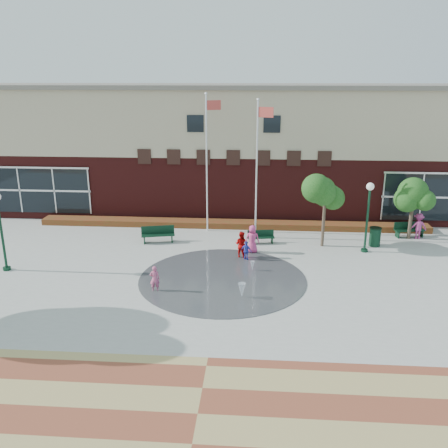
# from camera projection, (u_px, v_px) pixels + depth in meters

# --- Properties ---
(ground) EXTENTS (120.00, 120.00, 0.00)m
(ground) POSITION_uv_depth(u_px,v_px,m) (217.00, 307.00, 20.98)
(ground) COLOR #666056
(ground) RESTS_ON ground
(plaza_concrete) EXTENTS (46.00, 18.00, 0.01)m
(plaza_concrete) POSITION_uv_depth(u_px,v_px,m) (224.00, 271.00, 24.78)
(plaza_concrete) COLOR #A8A8A0
(plaza_concrete) RESTS_ON ground
(paver_band) EXTENTS (46.00, 6.00, 0.01)m
(paver_band) POSITION_uv_depth(u_px,v_px,m) (198.00, 414.00, 14.31)
(paver_band) COLOR brown
(paver_band) RESTS_ON ground
(splash_pad) EXTENTS (8.40, 8.40, 0.01)m
(splash_pad) POSITION_uv_depth(u_px,v_px,m) (223.00, 279.00, 23.83)
(splash_pad) COLOR #383A3D
(splash_pad) RESTS_ON ground
(library_building) EXTENTS (44.40, 10.40, 9.20)m
(library_building) POSITION_uv_depth(u_px,v_px,m) (237.00, 146.00, 36.23)
(library_building) COLOR #4E1615
(library_building) RESTS_ON ground
(flower_bed) EXTENTS (26.00, 1.20, 0.40)m
(flower_bed) POSITION_uv_depth(u_px,v_px,m) (232.00, 227.00, 32.02)
(flower_bed) COLOR #A41014
(flower_bed) RESTS_ON ground
(flagpole_left) EXTENTS (0.97, 0.47, 8.84)m
(flagpole_left) POSITION_uv_depth(u_px,v_px,m) (207.00, 157.00, 29.85)
(flagpole_left) COLOR white
(flagpole_left) RESTS_ON ground
(flagpole_right) EXTENTS (0.99, 0.45, 8.55)m
(flagpole_right) POSITION_uv_depth(u_px,v_px,m) (258.00, 163.00, 28.53)
(flagpole_right) COLOR white
(flagpole_right) RESTS_ON ground
(lamp_left) EXTENTS (0.44, 0.44, 4.20)m
(lamp_left) POSITION_uv_depth(u_px,v_px,m) (0.00, 223.00, 24.15)
(lamp_left) COLOR #0F311F
(lamp_left) RESTS_ON ground
(lamp_right) EXTENTS (0.43, 0.43, 4.10)m
(lamp_right) POSITION_uv_depth(u_px,v_px,m) (368.00, 210.00, 26.77)
(lamp_right) COLOR #0F311F
(lamp_right) RESTS_ON ground
(bench_left) EXTENTS (2.08, 1.00, 1.01)m
(bench_left) POSITION_uv_depth(u_px,v_px,m) (158.00, 237.00, 28.98)
(bench_left) COLOR #0F311F
(bench_left) RESTS_ON ground
(bench_mid) EXTENTS (1.67, 0.71, 0.82)m
(bench_mid) POSITION_uv_depth(u_px,v_px,m) (261.00, 239.00, 28.82)
(bench_mid) COLOR #0F311F
(bench_mid) RESTS_ON ground
(bench_right) EXTENTS (1.96, 0.89, 0.95)m
(bench_right) POSITION_uv_depth(u_px,v_px,m) (409.00, 233.00, 29.95)
(bench_right) COLOR #0F311F
(bench_right) RESTS_ON ground
(trash_can) EXTENTS (0.71, 0.71, 1.16)m
(trash_can) POSITION_uv_depth(u_px,v_px,m) (375.00, 237.00, 28.32)
(trash_can) COLOR #0F311F
(trash_can) RESTS_ON ground
(tree_mid) EXTENTS (2.61, 2.61, 4.41)m
(tree_mid) POSITION_uv_depth(u_px,v_px,m) (325.00, 194.00, 27.50)
(tree_mid) COLOR #403126
(tree_mid) RESTS_ON ground
(tree_small_right) EXTENTS (2.41, 2.41, 4.12)m
(tree_small_right) POSITION_uv_depth(u_px,v_px,m) (414.00, 192.00, 28.85)
(tree_small_right) COLOR #403126
(tree_small_right) RESTS_ON ground
(water_jet_a) EXTENTS (0.36, 0.36, 0.70)m
(water_jet_a) POSITION_uv_depth(u_px,v_px,m) (242.00, 298.00, 21.80)
(water_jet_a) COLOR white
(water_jet_a) RESTS_ON ground
(water_jet_b) EXTENTS (0.23, 0.23, 0.51)m
(water_jet_b) POSITION_uv_depth(u_px,v_px,m) (252.00, 271.00, 24.84)
(water_jet_b) COLOR white
(water_jet_b) RESTS_ON ground
(child_splash) EXTENTS (0.51, 0.37, 1.28)m
(child_splash) POSITION_uv_depth(u_px,v_px,m) (155.00, 279.00, 22.32)
(child_splash) COLOR #C2527C
(child_splash) RESTS_ON ground
(adult_red) EXTENTS (0.91, 0.83, 1.52)m
(adult_red) POSITION_uv_depth(u_px,v_px,m) (241.00, 245.00, 26.49)
(adult_red) COLOR #BB0908
(adult_red) RESTS_ON ground
(adult_pink) EXTENTS (0.84, 0.59, 1.64)m
(adult_pink) POSITION_uv_depth(u_px,v_px,m) (252.00, 239.00, 27.19)
(adult_pink) COLOR #DE4185
(adult_pink) RESTS_ON ground
(child_blue) EXTENTS (0.70, 0.55, 1.11)m
(child_blue) POSITION_uv_depth(u_px,v_px,m) (246.00, 251.00, 26.12)
(child_blue) COLOR #3343C0
(child_blue) RESTS_ON ground
(person_bench) EXTENTS (1.11, 0.69, 1.66)m
(person_bench) POSITION_uv_depth(u_px,v_px,m) (418.00, 226.00, 29.51)
(person_bench) COLOR #CA418D
(person_bench) RESTS_ON ground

